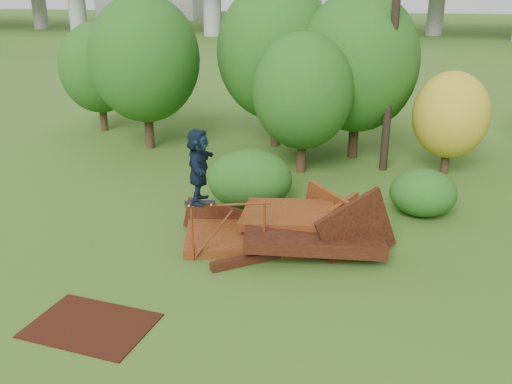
% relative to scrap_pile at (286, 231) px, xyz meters
% --- Properties ---
extents(ground, '(240.00, 240.00, 0.00)m').
position_rel_scrap_pile_xyz_m(ground, '(0.12, -2.55, -0.37)').
color(ground, '#2D5116').
rests_on(ground, ground).
extents(scrap_pile, '(5.72, 3.60, 2.27)m').
position_rel_scrap_pile_xyz_m(scrap_pile, '(0.00, 0.00, 0.00)').
color(scrap_pile, '#3F1E0B').
rests_on(scrap_pile, ground).
extents(grind_rail, '(1.97, 0.70, 1.46)m').
position_rel_scrap_pile_xyz_m(grind_rail, '(-1.25, -1.10, 0.67)').
color(grind_rail, maroon).
rests_on(grind_rail, ground).
extents(skateboard, '(0.76, 0.42, 0.08)m').
position_rel_scrap_pile_xyz_m(skateboard, '(-1.88, -1.31, 1.16)').
color(skateboard, black).
rests_on(skateboard, grind_rail).
extents(skater, '(0.77, 1.70, 1.77)m').
position_rel_scrap_pile_xyz_m(skater, '(-1.88, -1.31, 2.06)').
color(skater, black).
rests_on(skater, skateboard).
extents(flat_plate, '(2.58, 2.01, 0.03)m').
position_rel_scrap_pile_xyz_m(flat_plate, '(-3.23, -4.49, -0.35)').
color(flat_plate, black).
rests_on(flat_plate, ground).
extents(tree_0, '(4.31, 4.31, 6.07)m').
position_rel_scrap_pile_xyz_m(tree_0, '(-6.83, 7.94, 3.22)').
color(tree_0, black).
rests_on(tree_0, ground).
extents(tree_1, '(4.67, 4.67, 6.50)m').
position_rel_scrap_pile_xyz_m(tree_1, '(-1.87, 9.30, 3.44)').
color(tree_1, black).
rests_on(tree_1, ground).
extents(tree_2, '(3.47, 3.47, 4.89)m').
position_rel_scrap_pile_xyz_m(tree_2, '(-0.38, 6.05, 2.52)').
color(tree_2, black).
rests_on(tree_2, ground).
extents(tree_3, '(4.47, 4.47, 6.21)m').
position_rel_scrap_pile_xyz_m(tree_3, '(1.36, 8.25, 3.26)').
color(tree_3, black).
rests_on(tree_3, ground).
extents(tree_4, '(2.61, 2.61, 3.60)m').
position_rel_scrap_pile_xyz_m(tree_4, '(4.65, 6.94, 1.73)').
color(tree_4, black).
rests_on(tree_4, ground).
extents(tree_6, '(3.45, 3.45, 4.83)m').
position_rel_scrap_pile_xyz_m(tree_6, '(-9.96, 10.30, 2.46)').
color(tree_6, black).
rests_on(tree_6, ground).
extents(shrub_left, '(2.55, 2.35, 1.77)m').
position_rel_scrap_pile_xyz_m(shrub_left, '(-1.47, 2.39, 0.51)').
color(shrub_left, '#1C4311').
rests_on(shrub_left, ground).
extents(shrub_right, '(1.93, 1.77, 1.36)m').
position_rel_scrap_pile_xyz_m(shrub_right, '(3.58, 2.78, 0.31)').
color(shrub_right, '#1C4311').
rests_on(shrub_right, ground).
extents(utility_pole, '(1.40, 0.28, 8.89)m').
position_rel_scrap_pile_xyz_m(utility_pole, '(2.52, 6.89, 4.15)').
color(utility_pole, black).
rests_on(utility_pole, ground).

